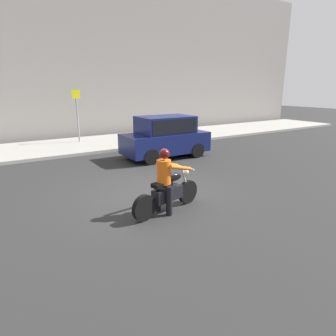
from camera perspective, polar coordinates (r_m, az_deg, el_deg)
name	(u,v)px	position (r m, az deg, el deg)	size (l,w,h in m)	color
ground_plane	(148,193)	(8.52, -3.98, -4.90)	(80.00, 80.00, 0.00)	#282828
sidewalk_slab	(74,146)	(15.78, -17.95, 4.19)	(40.00, 4.40, 0.14)	#99968E
building_facade	(51,51)	(18.94, -22.07, 20.53)	(40.00, 1.40, 9.94)	gray
motorcycle_with_rider_orange_stripe	(167,186)	(7.06, -0.20, -3.60)	(2.11, 0.79, 1.60)	black
parked_hatchback_navy	(165,136)	(12.63, -0.53, 6.24)	(3.71, 1.76, 1.80)	#11194C
street_sign_post	(77,111)	(16.32, -17.45, 10.72)	(0.44, 0.08, 2.75)	gray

